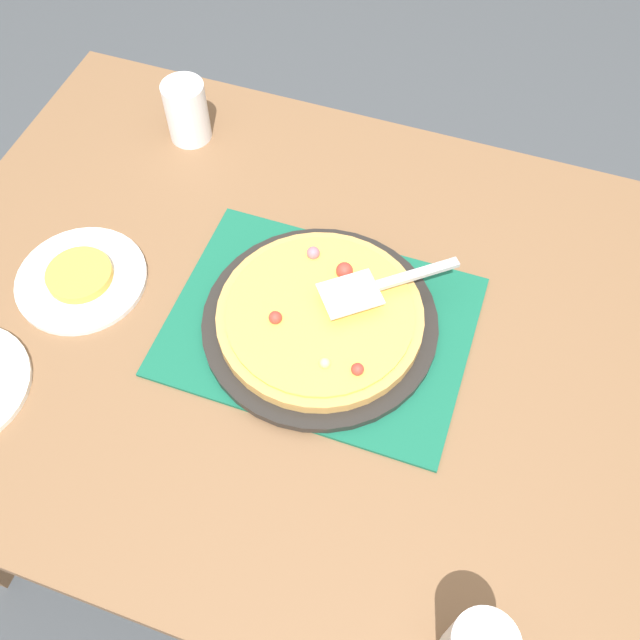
{
  "coord_description": "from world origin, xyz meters",
  "views": [
    {
      "loc": [
        -0.2,
        0.58,
        1.73
      ],
      "look_at": [
        0.0,
        0.0,
        0.77
      ],
      "focal_mm": 39.92,
      "sensor_mm": 36.0,
      "label": 1
    }
  ],
  "objects_px": {
    "pizza_pan": "(320,322)",
    "cup_far": "(187,111)",
    "plate_far_right": "(81,279)",
    "served_slice_right": "(79,275)",
    "pizza_server": "(379,285)",
    "pizza": "(320,315)"
  },
  "relations": [
    {
      "from": "pizza_pan",
      "to": "cup_far",
      "type": "height_order",
      "value": "cup_far"
    },
    {
      "from": "pizza",
      "to": "cup_far",
      "type": "bearing_deg",
      "value": -41.09
    },
    {
      "from": "pizza",
      "to": "cup_far",
      "type": "distance_m",
      "value": 0.51
    },
    {
      "from": "served_slice_right",
      "to": "pizza_server",
      "type": "xyz_separation_m",
      "value": [
        -0.49,
        -0.11,
        0.05
      ]
    },
    {
      "from": "plate_far_right",
      "to": "pizza_server",
      "type": "xyz_separation_m",
      "value": [
        -0.49,
        -0.11,
        0.06
      ]
    },
    {
      "from": "pizza_pan",
      "to": "plate_far_right",
      "type": "xyz_separation_m",
      "value": [
        0.41,
        0.05,
        -0.01
      ]
    },
    {
      "from": "plate_far_right",
      "to": "cup_far",
      "type": "relative_size",
      "value": 1.83
    },
    {
      "from": "plate_far_right",
      "to": "pizza_server",
      "type": "relative_size",
      "value": 1.07
    },
    {
      "from": "pizza_server",
      "to": "plate_far_right",
      "type": "bearing_deg",
      "value": 12.52
    },
    {
      "from": "pizza_pan",
      "to": "cup_far",
      "type": "relative_size",
      "value": 3.17
    },
    {
      "from": "plate_far_right",
      "to": "served_slice_right",
      "type": "relative_size",
      "value": 2.0
    },
    {
      "from": "pizza",
      "to": "plate_far_right",
      "type": "distance_m",
      "value": 0.41
    },
    {
      "from": "plate_far_right",
      "to": "cup_far",
      "type": "distance_m",
      "value": 0.39
    },
    {
      "from": "cup_far",
      "to": "pizza_server",
      "type": "distance_m",
      "value": 0.53
    },
    {
      "from": "pizza",
      "to": "cup_far",
      "type": "height_order",
      "value": "cup_far"
    },
    {
      "from": "pizza",
      "to": "served_slice_right",
      "type": "relative_size",
      "value": 3.0
    },
    {
      "from": "pizza_pan",
      "to": "served_slice_right",
      "type": "bearing_deg",
      "value": 6.46
    },
    {
      "from": "cup_far",
      "to": "plate_far_right",
      "type": "bearing_deg",
      "value": 85.92
    },
    {
      "from": "served_slice_right",
      "to": "cup_far",
      "type": "height_order",
      "value": "cup_far"
    },
    {
      "from": "served_slice_right",
      "to": "pizza_server",
      "type": "distance_m",
      "value": 0.5
    },
    {
      "from": "pizza_pan",
      "to": "cup_far",
      "type": "xyz_separation_m",
      "value": [
        0.38,
        -0.34,
        0.05
      ]
    },
    {
      "from": "pizza_pan",
      "to": "plate_far_right",
      "type": "bearing_deg",
      "value": 6.46
    }
  ]
}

